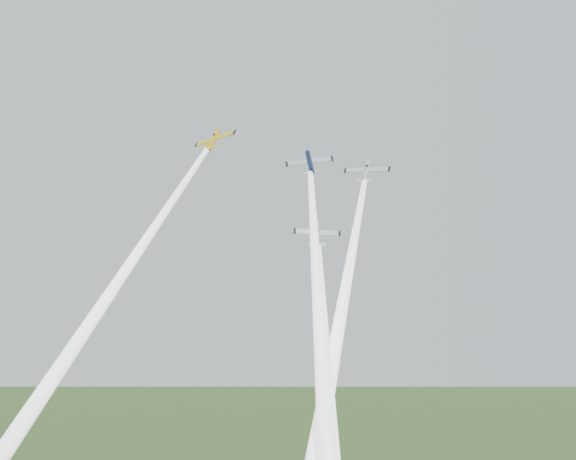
% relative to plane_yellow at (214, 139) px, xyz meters
% --- Properties ---
extents(plane_yellow, '(9.46, 9.73, 8.33)m').
position_rel_plane_yellow_xyz_m(plane_yellow, '(0.00, 0.00, 0.00)').
color(plane_yellow, gold).
extents(smoke_trail_yellow, '(21.15, 45.75, 51.84)m').
position_rel_plane_yellow_xyz_m(smoke_trail_yellow, '(-10.00, -23.63, -27.45)').
color(smoke_trail_yellow, white).
extents(plane_navy, '(9.22, 6.91, 7.77)m').
position_rel_plane_yellow_xyz_m(plane_navy, '(17.27, -5.44, -5.72)').
color(plane_navy, '#0C1837').
extents(smoke_trail_navy, '(5.19, 46.59, 49.54)m').
position_rel_plane_yellow_xyz_m(smoke_trail_navy, '(18.76, -29.98, -32.03)').
color(smoke_trail_navy, white).
extents(plane_silver_right, '(9.38, 7.97, 6.89)m').
position_rel_plane_yellow_xyz_m(plane_silver_right, '(27.00, -2.73, -6.63)').
color(plane_silver_right, silver).
extents(smoke_trail_silver_right, '(11.59, 41.01, 44.20)m').
position_rel_plane_yellow_xyz_m(smoke_trail_silver_right, '(22.06, -24.26, -30.26)').
color(smoke_trail_silver_right, white).
extents(plane_silver_low, '(7.22, 6.10, 6.29)m').
position_rel_plane_yellow_xyz_m(plane_silver_low, '(18.53, -17.24, -19.50)').
color(plane_silver_low, silver).
extents(smoke_trail_silver_low, '(5.43, 47.13, 50.12)m').
position_rel_plane_yellow_xyz_m(smoke_trail_silver_low, '(20.15, -42.05, -46.09)').
color(smoke_trail_silver_low, white).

